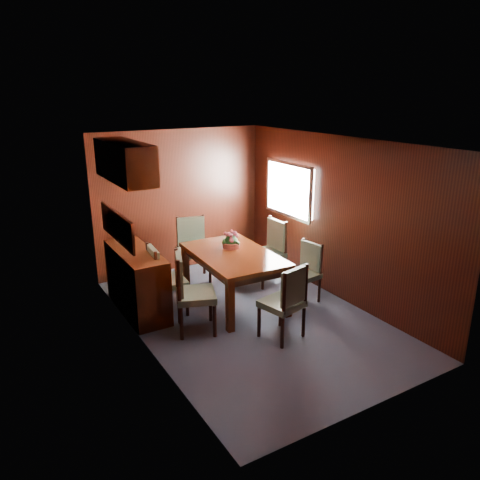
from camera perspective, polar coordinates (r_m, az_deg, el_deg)
ground at (r=6.57m, az=1.23°, el=-9.38°), size 4.50×4.50×0.00m
room_shell at (r=6.23m, az=-1.11°, el=5.08°), size 3.06×4.52×2.41m
sideboard at (r=6.74m, az=-12.45°, el=-4.90°), size 0.48×1.40×0.90m
dining_table at (r=6.75m, az=-0.79°, el=-2.46°), size 1.10×1.69×0.77m
chair_left_near at (r=6.02m, az=-6.20°, el=-5.91°), size 0.63×0.65×1.07m
chair_left_far at (r=6.53m, az=-9.45°, el=-4.41°), size 0.50×0.52×1.01m
chair_right_near at (r=6.95m, az=8.05°, el=-3.48°), size 0.46×0.47×0.90m
chair_right_far at (r=7.55m, az=3.74°, el=-0.94°), size 0.48×0.50×1.04m
chair_head at (r=5.84m, az=5.72°, el=-7.14°), size 0.56×0.55×0.99m
chair_foot at (r=7.71m, az=-5.79°, el=-0.59°), size 0.59×0.57×1.04m
flower_centerpiece at (r=6.90m, az=-1.10°, el=0.12°), size 0.27×0.27×0.27m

